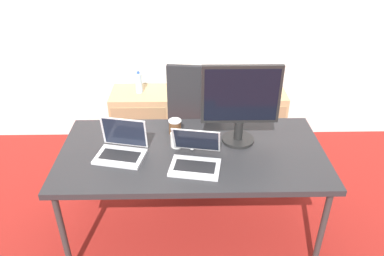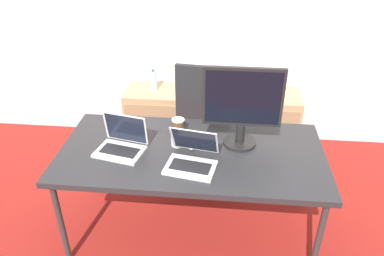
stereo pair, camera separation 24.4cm
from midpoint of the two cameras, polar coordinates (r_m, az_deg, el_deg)
ground_plane at (r=2.96m, az=-2.43°, el=-15.13°), size 14.00×14.00×0.00m
wall_back at (r=3.56m, az=-2.50°, el=17.46°), size 10.00×0.05×2.60m
desk at (r=2.51m, az=-2.77°, el=-4.39°), size 1.76×0.86×0.72m
office_chair at (r=3.30m, az=-1.35°, el=-0.39°), size 0.56×0.58×1.09m
cabinet_left at (r=3.75m, az=-9.54°, el=1.22°), size 0.54×0.41×0.60m
cabinet_right at (r=3.75m, az=7.59°, el=1.39°), size 0.54×0.41×0.60m
water_bottle at (r=3.57m, az=-10.07°, el=6.76°), size 0.06×0.06×0.21m
laptop_left at (r=2.49m, az=-13.49°, el=-3.10°), size 0.35×0.30×0.23m
laptop_right at (r=2.34m, az=-2.48°, el=-4.68°), size 0.34×0.35×0.22m
monitor at (r=2.45m, az=4.59°, el=3.80°), size 0.52×0.22×0.55m
mouse at (r=2.49m, az=-2.78°, el=-3.03°), size 0.04×0.06×0.03m
coffee_cup_white at (r=2.52m, az=-5.10°, el=-1.85°), size 0.08×0.08×0.10m
coffee_cup_brown at (r=2.66m, az=-5.24°, el=0.14°), size 0.09×0.09×0.10m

